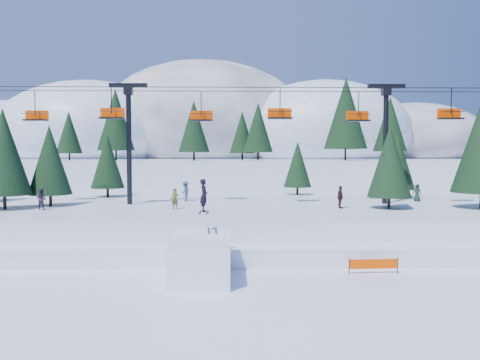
{
  "coord_description": "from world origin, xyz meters",
  "views": [
    {
      "loc": [
        -0.39,
        -22.07,
        6.68
      ],
      "look_at": [
        0.21,
        6.0,
        5.2
      ],
      "focal_mm": 35.0,
      "sensor_mm": 36.0,
      "label": 1
    }
  ],
  "objects_px": {
    "chairlift": "(253,124)",
    "banner_far": "(433,257)",
    "jump_kicker": "(201,259)",
    "banner_near": "(373,264)"
  },
  "relations": [
    {
      "from": "chairlift",
      "to": "banner_far",
      "type": "distance_m",
      "value": 18.38
    },
    {
      "from": "chairlift",
      "to": "banner_near",
      "type": "distance_m",
      "value": 17.79
    },
    {
      "from": "banner_near",
      "to": "banner_far",
      "type": "height_order",
      "value": "same"
    },
    {
      "from": "chairlift",
      "to": "banner_far",
      "type": "relative_size",
      "value": 17.22
    },
    {
      "from": "jump_kicker",
      "to": "banner_near",
      "type": "xyz_separation_m",
      "value": [
        9.66,
        1.38,
        -0.65
      ]
    },
    {
      "from": "jump_kicker",
      "to": "chairlift",
      "type": "distance_m",
      "value": 17.91
    },
    {
      "from": "jump_kicker",
      "to": "chairlift",
      "type": "relative_size",
      "value": 0.12
    },
    {
      "from": "chairlift",
      "to": "banner_far",
      "type": "height_order",
      "value": "chairlift"
    },
    {
      "from": "jump_kicker",
      "to": "banner_near",
      "type": "relative_size",
      "value": 1.88
    },
    {
      "from": "banner_near",
      "to": "banner_far",
      "type": "bearing_deg",
      "value": 23.26
    }
  ]
}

